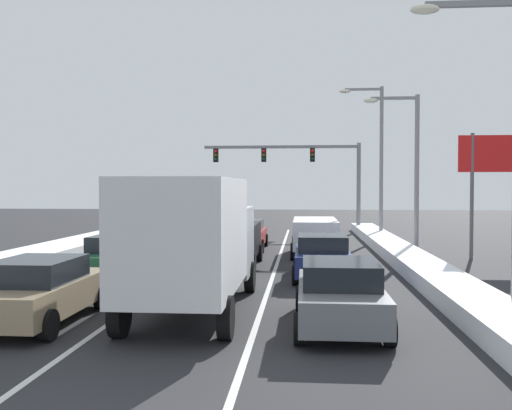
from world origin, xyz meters
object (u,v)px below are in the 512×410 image
traffic_light_gantry (303,164)px  roadside_sign_right (496,167)px  suv_white_right_lane_third (315,233)px  sedan_gray_right_lane_nearest (340,294)px  sedan_navy_right_lane_second (322,256)px  street_lamp_right_far (376,149)px  street_lamp_right_near (502,126)px  sedan_tan_left_lane_nearest (40,290)px  sedan_green_left_lane_second (120,256)px  suv_black_center_lane_second (232,241)px  box_truck_center_lane_nearest (194,237)px  sedan_charcoal_left_lane_third (168,240)px  street_lamp_right_mid (409,157)px  sedan_red_center_lane_third (246,234)px

traffic_light_gantry → roadside_sign_right: 16.78m
suv_white_right_lane_third → sedan_gray_right_lane_nearest: bearing=-88.8°
sedan_navy_right_lane_second → street_lamp_right_far: (3.70, 15.23, 4.65)m
street_lamp_right_near → roadside_sign_right: (3.64, 11.60, -0.60)m
sedan_tan_left_lane_nearest → sedan_gray_right_lane_nearest: bearing=1.2°
sedan_navy_right_lane_second → suv_white_right_lane_third: size_ratio=0.92×
suv_white_right_lane_third → sedan_green_left_lane_second: bearing=-133.3°
sedan_navy_right_lane_second → roadside_sign_right: roadside_sign_right is taller
suv_black_center_lane_second → street_lamp_right_far: size_ratio=0.53×
suv_white_right_lane_third → sedan_navy_right_lane_second: bearing=-89.0°
sedan_navy_right_lane_second → box_truck_center_lane_nearest: bearing=-120.1°
sedan_navy_right_lane_second → box_truck_center_lane_nearest: box_truck_center_lane_nearest is taller
box_truck_center_lane_nearest → roadside_sign_right: (11.06, 11.69, 2.12)m
sedan_green_left_lane_second → traffic_light_gantry: traffic_light_gantry is taller
sedan_charcoal_left_lane_third → street_lamp_right_far: size_ratio=0.49×
sedan_gray_right_lane_nearest → box_truck_center_lane_nearest: bearing=161.8°
sedan_charcoal_left_lane_third → traffic_light_gantry: (6.04, 15.18, 3.97)m
suv_white_right_lane_third → traffic_light_gantry: (-0.53, 13.88, 3.72)m
suv_white_right_lane_third → street_lamp_right_mid: bearing=20.5°
sedan_charcoal_left_lane_third → street_lamp_right_near: 15.83m
suv_black_center_lane_second → street_lamp_right_far: 15.11m
sedan_green_left_lane_second → street_lamp_right_far: street_lamp_right_far is taller
sedan_navy_right_lane_second → roadside_sign_right: size_ratio=0.82×
sedan_tan_left_lane_nearest → street_lamp_right_mid: size_ratio=0.60×
sedan_navy_right_lane_second → traffic_light_gantry: (-0.64, 20.45, 3.97)m
sedan_green_left_lane_second → street_lamp_right_near: street_lamp_right_near is taller
sedan_gray_right_lane_nearest → street_lamp_right_near: size_ratio=0.59×
roadside_sign_right → sedan_red_center_lane_third: bearing=165.1°
sedan_gray_right_lane_nearest → roadside_sign_right: bearing=59.6°
sedan_green_left_lane_second → roadside_sign_right: roadside_sign_right is taller
sedan_red_center_lane_third → street_lamp_right_far: 10.67m
suv_white_right_lane_third → roadside_sign_right: 8.39m
street_lamp_right_mid → sedan_red_center_lane_third: bearing=175.4°
suv_black_center_lane_second → sedan_charcoal_left_lane_third: size_ratio=1.09×
sedan_charcoal_left_lane_third → traffic_light_gantry: traffic_light_gantry is taller
traffic_light_gantry → sedan_green_left_lane_second: bearing=-106.6°
sedan_green_left_lane_second → street_lamp_right_far: bearing=56.2°
street_lamp_right_far → street_lamp_right_near: bearing=-89.0°
sedan_tan_left_lane_nearest → street_lamp_right_far: 25.07m
sedan_charcoal_left_lane_third → traffic_light_gantry: size_ratio=0.41×
box_truck_center_lane_nearest → sedan_red_center_lane_third: (-0.15, 14.68, -1.14)m
sedan_tan_left_lane_nearest → street_lamp_right_far: (10.43, 22.32, 4.65)m
sedan_red_center_lane_third → roadside_sign_right: bearing=-14.9°
suv_white_right_lane_third → sedan_red_center_lane_third: size_ratio=1.09×
sedan_navy_right_lane_second → street_lamp_right_near: (4.06, -5.70, 3.86)m
suv_white_right_lane_third → street_lamp_right_far: bearing=66.3°
street_lamp_right_near → sedan_navy_right_lane_second: bearing=125.5°
sedan_navy_right_lane_second → suv_white_right_lane_third: (-0.11, 6.57, 0.25)m
sedan_navy_right_lane_second → traffic_light_gantry: size_ratio=0.41×
box_truck_center_lane_nearest → sedan_tan_left_lane_nearest: size_ratio=1.60×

